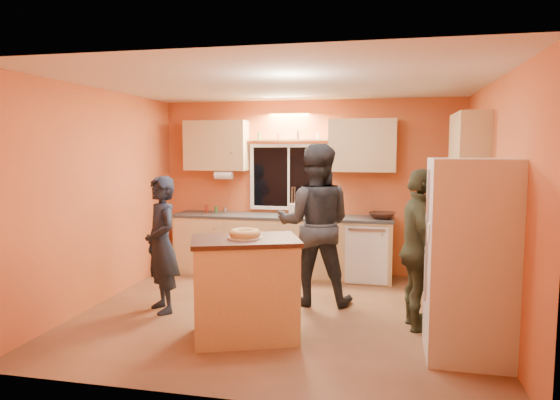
% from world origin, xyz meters
% --- Properties ---
extents(ground, '(4.50, 4.50, 0.00)m').
position_xyz_m(ground, '(0.00, 0.00, 0.00)').
color(ground, brown).
rests_on(ground, ground).
extents(room_shell, '(4.54, 4.04, 2.61)m').
position_xyz_m(room_shell, '(0.12, 0.41, 1.62)').
color(room_shell, '#D06835').
rests_on(room_shell, ground).
extents(back_counter, '(4.23, 0.62, 0.90)m').
position_xyz_m(back_counter, '(0.01, 1.70, 0.45)').
color(back_counter, tan).
rests_on(back_counter, ground).
extents(right_counter, '(0.62, 1.84, 0.90)m').
position_xyz_m(right_counter, '(1.95, 0.50, 0.45)').
color(right_counter, tan).
rests_on(right_counter, ground).
extents(refrigerator, '(0.72, 0.70, 1.80)m').
position_xyz_m(refrigerator, '(1.89, -0.80, 0.90)').
color(refrigerator, silver).
rests_on(refrigerator, ground).
extents(island, '(1.23, 1.03, 1.01)m').
position_xyz_m(island, '(-0.20, -0.77, 0.51)').
color(island, tan).
rests_on(island, ground).
extents(bundt_pastry, '(0.31, 0.31, 0.09)m').
position_xyz_m(bundt_pastry, '(-0.20, -0.77, 1.05)').
color(bundt_pastry, tan).
rests_on(bundt_pastry, island).
extents(person_left, '(0.67, 0.67, 1.57)m').
position_xyz_m(person_left, '(-1.37, -0.19, 0.79)').
color(person_left, black).
rests_on(person_left, ground).
extents(person_center, '(0.99, 0.80, 1.94)m').
position_xyz_m(person_center, '(0.31, 0.49, 0.97)').
color(person_center, black).
rests_on(person_center, ground).
extents(person_right, '(0.57, 1.04, 1.68)m').
position_xyz_m(person_right, '(1.50, -0.16, 0.84)').
color(person_right, '#363824').
rests_on(person_right, ground).
extents(mixing_bowl, '(0.43, 0.43, 0.09)m').
position_xyz_m(mixing_bowl, '(1.10, 1.66, 0.95)').
color(mixing_bowl, black).
rests_on(mixing_bowl, back_counter).
extents(utensil_crock, '(0.14, 0.14, 0.17)m').
position_xyz_m(utensil_crock, '(-0.18, 1.74, 0.99)').
color(utensil_crock, beige).
rests_on(utensil_crock, back_counter).
extents(potted_plant, '(0.30, 0.27, 0.30)m').
position_xyz_m(potted_plant, '(2.02, -0.30, 1.05)').
color(potted_plant, gray).
rests_on(potted_plant, right_counter).
extents(red_box, '(0.18, 0.15, 0.07)m').
position_xyz_m(red_box, '(1.92, 0.99, 0.94)').
color(red_box, '#A23018').
rests_on(red_box, right_counter).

